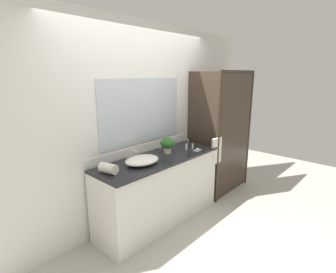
% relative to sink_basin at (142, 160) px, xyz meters
% --- Properties ---
extents(ground_plane, '(8.00, 8.00, 0.00)m').
position_rel_sink_basin_xyz_m(ground_plane, '(0.31, 0.01, -0.94)').
color(ground_plane, '#B7B2A8').
extents(wall_back_with_mirror, '(4.40, 0.06, 2.60)m').
position_rel_sink_basin_xyz_m(wall_back_with_mirror, '(0.31, 0.35, 0.36)').
color(wall_back_with_mirror, silver).
rests_on(wall_back_with_mirror, ground_plane).
extents(vanity_cabinet, '(1.80, 0.58, 0.90)m').
position_rel_sink_basin_xyz_m(vanity_cabinet, '(0.31, 0.02, -0.49)').
color(vanity_cabinet, silver).
rests_on(vanity_cabinet, ground_plane).
extents(shower_enclosure, '(1.20, 0.59, 2.00)m').
position_rel_sink_basin_xyz_m(shower_enclosure, '(1.59, -0.18, 0.07)').
color(shower_enclosure, '#2D2319').
rests_on(shower_enclosure, ground_plane).
extents(sink_basin, '(0.44, 0.34, 0.09)m').
position_rel_sink_basin_xyz_m(sink_basin, '(0.00, 0.00, 0.00)').
color(sink_basin, white).
rests_on(sink_basin, vanity_cabinet).
extents(faucet, '(0.17, 0.13, 0.14)m').
position_rel_sink_basin_xyz_m(faucet, '(0.00, 0.19, 0.00)').
color(faucet, silver).
rests_on(faucet, vanity_cabinet).
extents(potted_plant, '(0.19, 0.19, 0.21)m').
position_rel_sink_basin_xyz_m(potted_plant, '(0.52, 0.07, 0.08)').
color(potted_plant, beige).
rests_on(potted_plant, vanity_cabinet).
extents(soap_dish, '(0.10, 0.07, 0.04)m').
position_rel_sink_basin_xyz_m(soap_dish, '(0.89, -0.17, -0.03)').
color(soap_dish, silver).
rests_on(soap_dish, vanity_cabinet).
extents(amenity_bottle_conditioner, '(0.03, 0.03, 0.09)m').
position_rel_sink_basin_xyz_m(amenity_bottle_conditioner, '(1.04, 0.13, -0.00)').
color(amenity_bottle_conditioner, '#4C7056').
rests_on(amenity_bottle_conditioner, vanity_cabinet).
extents(amenity_bottle_lotion, '(0.03, 0.03, 0.09)m').
position_rel_sink_basin_xyz_m(amenity_bottle_lotion, '(0.92, -0.05, -0.00)').
color(amenity_bottle_lotion, white).
rests_on(amenity_bottle_lotion, vanity_cabinet).
extents(amenity_bottle_body_wash, '(0.03, 0.03, 0.09)m').
position_rel_sink_basin_xyz_m(amenity_bottle_body_wash, '(0.80, -0.04, 0.00)').
color(amenity_bottle_body_wash, white).
rests_on(amenity_bottle_body_wash, vanity_cabinet).
extents(rolled_towel_near_edge, '(0.15, 0.22, 0.11)m').
position_rel_sink_basin_xyz_m(rolled_towel_near_edge, '(-0.45, 0.04, 0.01)').
color(rolled_towel_near_edge, silver).
rests_on(rolled_towel_near_edge, vanity_cabinet).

